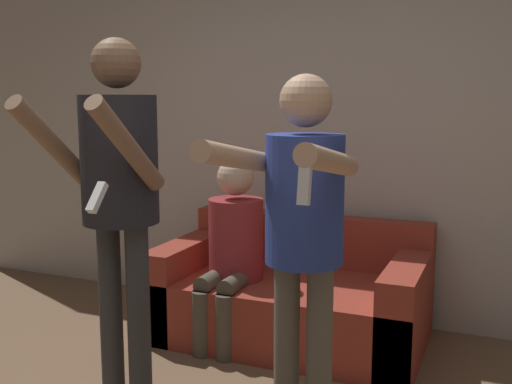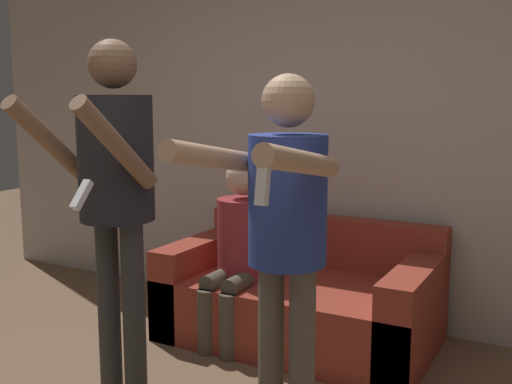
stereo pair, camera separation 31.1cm
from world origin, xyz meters
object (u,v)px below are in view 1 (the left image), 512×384
person_seated (232,243)px  couch (293,298)px  person_standing_left (118,181)px  person_standing_right (303,223)px

person_seated → couch: bearing=33.9°
person_standing_left → person_seated: size_ratio=1.55×
couch → person_standing_left: size_ratio=0.92×
couch → person_standing_right: person_standing_right is taller
couch → person_standing_right: (0.45, -1.17, 0.74)m
couch → person_seated: 0.53m
person_standing_right → couch: bearing=111.0°
person_standing_left → couch: bearing=68.9°
couch → person_seated: (-0.32, -0.21, 0.37)m
person_standing_right → person_seated: (-0.77, 0.96, -0.37)m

